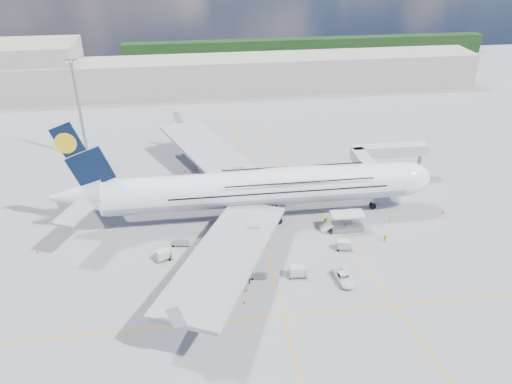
{
  "coord_description": "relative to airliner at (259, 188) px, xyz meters",
  "views": [
    {
      "loc": [
        -12.2,
        -78.09,
        55.57
      ],
      "look_at": [
        -0.62,
        8.0,
        7.04
      ],
      "focal_mm": 35.0,
      "sensor_mm": 36.0,
      "label": 1
    }
  ],
  "objects": [
    {
      "name": "crew_nose",
      "position": [
        26.5,
        -5.69,
        -6.11
      ],
      "size": [
        0.64,
        0.65,
        1.51
      ],
      "primitive_type": "imported",
      "rotation": [
        0.0,
        0.0,
        0.82
      ],
      "color": "#97E518",
      "rests_on": "ground"
    },
    {
      "name": "cone_wing_right_outer",
      "position": [
        -6.1,
        -26.25,
        -6.56
      ],
      "size": [
        0.51,
        0.51,
        0.64
      ],
      "color": "orange",
      "rests_on": "ground"
    },
    {
      "name": "ground",
      "position": [
        -0.26,
        -10.0,
        -6.87
      ],
      "size": [
        300.0,
        300.0,
        0.0
      ],
      "primitive_type": "plane",
      "color": "gray",
      "rests_on": "ground"
    },
    {
      "name": "crew_van",
      "position": [
        12.86,
        -5.37,
        -5.9
      ],
      "size": [
        1.11,
        1.09,
        1.93
      ],
      "primitive_type": "imported",
      "rotation": [
        0.0,
        0.0,
        2.4
      ],
      "color": "#A3FF1A",
      "rests_on": "ground"
    },
    {
      "name": "airliner",
      "position": [
        0.0,
        0.0,
        0.0
      ],
      "size": [
        77.26,
        79.15,
        23.71
      ],
      "color": "white",
      "rests_on": "ground"
    },
    {
      "name": "crew_tug",
      "position": [
        -9.43,
        -13.17,
        -5.97
      ],
      "size": [
        1.31,
        0.98,
        1.79
      ],
      "primitive_type": "imported",
      "rotation": [
        0.0,
        0.0,
        0.31
      ],
      "color": "#BDE117",
      "rests_on": "ground"
    },
    {
      "name": "dolly_nose_far",
      "position": [
        14.23,
        -13.75,
        -5.85
      ],
      "size": [
        3.28,
        2.22,
        1.9
      ],
      "rotation": [
        0.0,
        0.0,
        -0.22
      ],
      "color": "gray",
      "rests_on": "ground"
    },
    {
      "name": "cone_wing_left_outer",
      "position": [
        -15.15,
        23.05,
        -6.61
      ],
      "size": [
        0.43,
        0.43,
        0.54
      ],
      "color": "orange",
      "rests_on": "ground"
    },
    {
      "name": "cone_tail",
      "position": [
        -42.95,
        -7.4,
        -6.6
      ],
      "size": [
        0.44,
        0.44,
        0.56
      ],
      "color": "orange",
      "rests_on": "ground"
    },
    {
      "name": "dolly_row_a",
      "position": [
        -16.41,
        -8.14,
        -6.49
      ],
      "size": [
        3.56,
        2.26,
        0.49
      ],
      "rotation": [
        0.0,
        0.0,
        -0.15
      ],
      "color": "gray",
      "rests_on": "ground"
    },
    {
      "name": "cone_wing_left_inner",
      "position": [
        -15.41,
        7.44,
        -6.6
      ],
      "size": [
        0.44,
        0.44,
        0.56
      ],
      "color": "orange",
      "rests_on": "ground"
    },
    {
      "name": "taxi_line_cross",
      "position": [
        -0.26,
        -30.0,
        -6.86
      ],
      "size": [
        120.0,
        0.25,
        0.01
      ],
      "primitive_type": "cube",
      "color": "#DA9D0B",
      "rests_on": "ground"
    },
    {
      "name": "catering_truck_outer",
      "position": [
        -13.92,
        38.81,
        -5.18
      ],
      "size": [
        6.36,
        3.2,
        3.63
      ],
      "rotation": [
        0.0,
        0.0,
        0.18
      ],
      "color": "gray",
      "rests_on": "ground"
    },
    {
      "name": "cone_nose",
      "position": [
        38.95,
        -3.87,
        -6.59
      ],
      "size": [
        0.46,
        0.46,
        0.59
      ],
      "color": "orange",
      "rests_on": "ground"
    },
    {
      "name": "dolly_back",
      "position": [
        -19.56,
        -12.42,
        -5.82
      ],
      "size": [
        3.5,
        2.88,
        1.96
      ],
      "rotation": [
        0.0,
        0.0,
        0.48
      ],
      "color": "gray",
      "rests_on": "ground"
    },
    {
      "name": "cargo_loader",
      "position": [
        16.56,
        -7.11,
        -5.62
      ],
      "size": [
        8.53,
        3.2,
        3.67
      ],
      "color": "silver",
      "rests_on": "ground"
    },
    {
      "name": "dolly_nose_near",
      "position": [
        3.83,
        -20.55,
        -5.74
      ],
      "size": [
        3.39,
        1.93,
        2.09
      ],
      "rotation": [
        0.0,
        0.0,
        -0.05
      ],
      "color": "gray",
      "rests_on": "ground"
    },
    {
      "name": "hangar",
      "position": [
        -70.26,
        90.0,
        2.13
      ],
      "size": [
        40.0,
        22.0,
        18.0
      ],
      "primitive_type": "cube",
      "color": "#B2AD9E",
      "rests_on": "ground"
    },
    {
      "name": "dolly_row_b",
      "position": [
        -6.66,
        -22.63,
        -5.81
      ],
      "size": [
        3.18,
        1.79,
        1.97
      ],
      "rotation": [
        0.0,
        0.0,
        -0.04
      ],
      "color": "gray",
      "rests_on": "ground"
    },
    {
      "name": "tree_line",
      "position": [
        39.74,
        130.0,
        -2.87
      ],
      "size": [
        160.0,
        6.0,
        8.0
      ],
      "primitive_type": "cube",
      "color": "#193814",
      "rests_on": "ground"
    },
    {
      "name": "catering_truck_inner",
      "position": [
        -8.26,
        21.76,
        -4.72
      ],
      "size": [
        8.21,
        5.14,
        4.56
      ],
      "rotation": [
        0.0,
        0.0,
        0.35
      ],
      "color": "gray",
      "rests_on": "ground"
    },
    {
      "name": "taxi_line_diag",
      "position": [
        13.74,
        -0.0,
        -6.86
      ],
      "size": [
        14.16,
        99.06,
        0.01
      ],
      "primitive_type": "cube",
      "rotation": [
        0.0,
        0.0,
        0.14
      ],
      "color": "#DA9D0B",
      "rests_on": "ground"
    },
    {
      "name": "service_van",
      "position": [
        11.56,
        -22.97,
        -6.11
      ],
      "size": [
        3.25,
        5.76,
        1.52
      ],
      "primitive_type": "imported",
      "rotation": [
        0.0,
        0.0,
        0.14
      ],
      "color": "white",
      "rests_on": "ground"
    },
    {
      "name": "terminal",
      "position": [
        -0.26,
        85.0,
        -0.87
      ],
      "size": [
        180.0,
        16.0,
        12.0
      ],
      "primitive_type": "cube",
      "color": "#B2AD9E",
      "rests_on": "ground"
    },
    {
      "name": "cone_wing_right_inner",
      "position": [
        -12.5,
        -8.34,
        -6.58
      ],
      "size": [
        0.47,
        0.47,
        0.6
      ],
      "color": "orange",
      "rests_on": "ground"
    },
    {
      "name": "light_mast",
      "position": [
        -40.26,
        35.0,
        6.34
      ],
      "size": [
        3.0,
        0.7,
        25.5
      ],
      "color": "gray",
      "rests_on": "ground"
    },
    {
      "name": "jet_bridge",
      "position": [
        29.55,
        10.94,
        -0.02
      ],
      "size": [
        18.8,
        12.1,
        8.5
      ],
      "color": "#B7B7BC",
      "rests_on": "ground"
    },
    {
      "name": "taxi_line_main",
      "position": [
        -0.26,
        -10.0,
        -6.86
      ],
      "size": [
        0.25,
        220.0,
        0.01
      ],
      "primitive_type": "cube",
      "color": "#DA9D0B",
      "rests_on": "ground"
    },
    {
      "name": "baggage_tug",
      "position": [
        -12.58,
        -11.49,
        -6.2
      ],
      "size": [
        2.63,
        1.77,
        1.5
      ],
      "rotation": [
        0.0,
        0.0,
        -0.3
      ],
      "color": "white",
      "rests_on": "ground"
    },
    {
      "name": "dolly_row_c",
      "position": [
        -2.87,
        -19.93,
        -6.54
      ],
      "size": [
        3.1,
        1.91,
        0.43
      ],
      "rotation": [
        0.0,
        0.0,
        -0.12
      ],
      "color": "gray",
      "rests_on": "ground"
    },
    {
      "name": "crew_wing",
      "position": [
        -17.93,
        -12.7,
        -6.06
      ],
      "size": [
        0.46,
        0.97,
        1.62
      ],
      "primitive_type": "imported",
      "rotation": [
        0.0,
        0.0,
        1.65
      ],
      "color": "#B1F71A",
      "rests_on": "ground"
    },
    {
      "name": "crew_loader",
      "position": [
        22.78,
        -12.58,
        -6.03
      ],
      "size": [
        0.95,
        1.02,
        1.68
      ],
      "primitive_type": "imported",
      "rotation": [
        0.0,
        0.0,
        -1.07
      ],
      "color": "#E4F119",
      "rests_on": "ground"
    }
  ]
}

